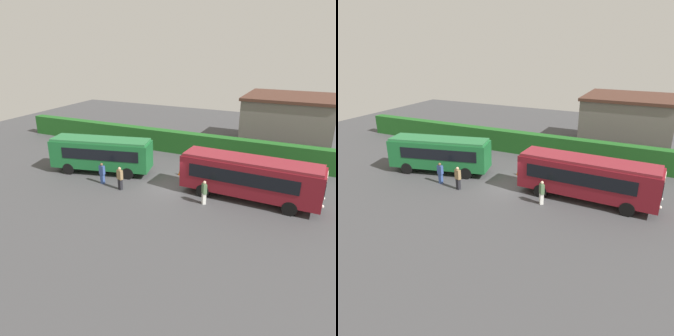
{
  "view_description": "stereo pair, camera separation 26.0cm",
  "coord_description": "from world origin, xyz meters",
  "views": [
    {
      "loc": [
        9.68,
        -21.11,
        10.63
      ],
      "look_at": [
        -0.41,
        0.45,
        1.41
      ],
      "focal_mm": 34.58,
      "sensor_mm": 36.0,
      "label": 1
    },
    {
      "loc": [
        9.91,
        -21.0,
        10.63
      ],
      "look_at": [
        -0.41,
        0.45,
        1.41
      ],
      "focal_mm": 34.58,
      "sensor_mm": 36.0,
      "label": 2
    }
  ],
  "objects": [
    {
      "name": "person_left",
      "position": [
        -5.26,
        -1.64,
        0.92
      ],
      "size": [
        0.48,
        0.31,
        1.76
      ],
      "rotation": [
        0.0,
        0.0,
        4.59
      ],
      "color": "#334C8C",
      "rests_on": "ground_plane"
    },
    {
      "name": "traffic_cone",
      "position": [
        -0.31,
        2.72,
        0.3
      ],
      "size": [
        0.36,
        0.36,
        0.6
      ],
      "primitive_type": "cone",
      "color": "orange",
      "rests_on": "ground_plane"
    },
    {
      "name": "person_center",
      "position": [
        -3.34,
        -1.99,
        0.98
      ],
      "size": [
        0.53,
        0.39,
        1.85
      ],
      "rotation": [
        0.0,
        0.0,
        4.4
      ],
      "color": "black",
      "rests_on": "ground_plane"
    },
    {
      "name": "bus_maroon",
      "position": [
        5.94,
        0.46,
        1.81
      ],
      "size": [
        9.98,
        2.69,
        3.13
      ],
      "rotation": [
        0.0,
        0.0,
        -0.03
      ],
      "color": "maroon",
      "rests_on": "ground_plane"
    },
    {
      "name": "bus_green",
      "position": [
        -6.76,
        0.43,
        1.76
      ],
      "size": [
        8.93,
        4.23,
        3.05
      ],
      "rotation": [
        0.0,
        0.0,
        3.37
      ],
      "color": "#19602D",
      "rests_on": "ground_plane"
    },
    {
      "name": "person_right",
      "position": [
        3.3,
        -1.53,
        0.92
      ],
      "size": [
        0.48,
        0.5,
        1.75
      ],
      "rotation": [
        0.0,
        0.0,
        0.69
      ],
      "color": "silver",
      "rests_on": "ground_plane"
    },
    {
      "name": "ground_plane",
      "position": [
        0.0,
        0.0,
        0.0
      ],
      "size": [
        64.0,
        64.0,
        0.0
      ],
      "primitive_type": "plane",
      "color": "#424244"
    },
    {
      "name": "depot_building",
      "position": [
        6.9,
        15.27,
        2.78
      ],
      "size": [
        9.13,
        8.16,
        5.53
      ],
      "color": "slate",
      "rests_on": "ground_plane"
    },
    {
      "name": "hedge_row",
      "position": [
        0.0,
        8.33,
        1.09
      ],
      "size": [
        44.0,
        1.11,
        2.19
      ],
      "primitive_type": "cube",
      "color": "#1F5C1F",
      "rests_on": "ground_plane"
    }
  ]
}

